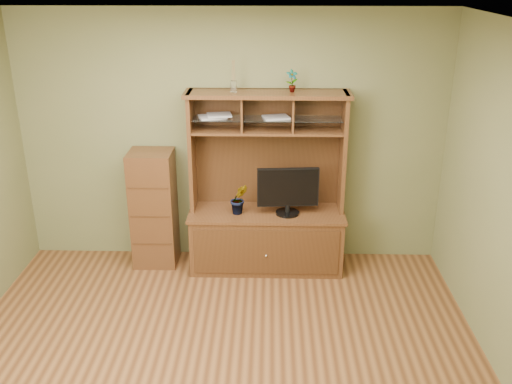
{
  "coord_description": "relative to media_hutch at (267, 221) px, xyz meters",
  "views": [
    {
      "loc": [
        0.4,
        -3.8,
        3.08
      ],
      "look_at": [
        0.28,
        1.2,
        1.07
      ],
      "focal_mm": 40.0,
      "sensor_mm": 36.0,
      "label": 1
    }
  ],
  "objects": [
    {
      "name": "monitor",
      "position": [
        0.22,
        -0.08,
        0.39
      ],
      "size": [
        0.64,
        0.25,
        0.5
      ],
      "rotation": [
        0.0,
        0.0,
        0.08
      ],
      "color": "black",
      "rests_on": "media_hutch"
    },
    {
      "name": "room",
      "position": [
        -0.38,
        -1.73,
        0.83
      ],
      "size": [
        4.54,
        4.04,
        2.74
      ],
      "color": "#532F17",
      "rests_on": "ground"
    },
    {
      "name": "side_cabinet",
      "position": [
        -1.21,
        0.05,
        0.12
      ],
      "size": [
        0.46,
        0.42,
        1.28
      ],
      "color": "#412512",
      "rests_on": "room"
    },
    {
      "name": "reed_diffuser",
      "position": [
        -0.34,
        0.08,
        1.5
      ],
      "size": [
        0.06,
        0.06,
        0.31
      ],
      "color": "silver",
      "rests_on": "media_hutch"
    },
    {
      "name": "magazines",
      "position": [
        -0.33,
        0.08,
        1.13
      ],
      "size": [
        0.95,
        0.27,
        0.04
      ],
      "color": "silver",
      "rests_on": "media_hutch"
    },
    {
      "name": "top_plant",
      "position": [
        0.24,
        0.08,
        1.49
      ],
      "size": [
        0.13,
        0.11,
        0.22
      ],
      "primitive_type": "imported",
      "rotation": [
        0.0,
        0.0,
        0.26
      ],
      "color": "#3B6423",
      "rests_on": "media_hutch"
    },
    {
      "name": "media_hutch",
      "position": [
        0.0,
        0.0,
        0.0
      ],
      "size": [
        1.66,
        0.61,
        1.9
      ],
      "color": "#412512",
      "rests_on": "room"
    },
    {
      "name": "orchid_plant",
      "position": [
        -0.29,
        -0.08,
        0.29
      ],
      "size": [
        0.21,
        0.18,
        0.33
      ],
      "primitive_type": "imported",
      "rotation": [
        0.0,
        0.0,
        0.2
      ],
      "color": "#25501B",
      "rests_on": "media_hutch"
    }
  ]
}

